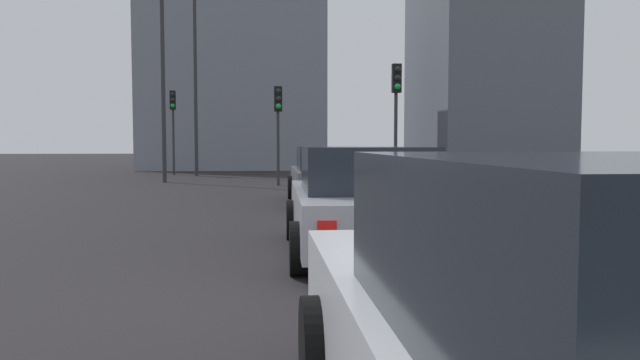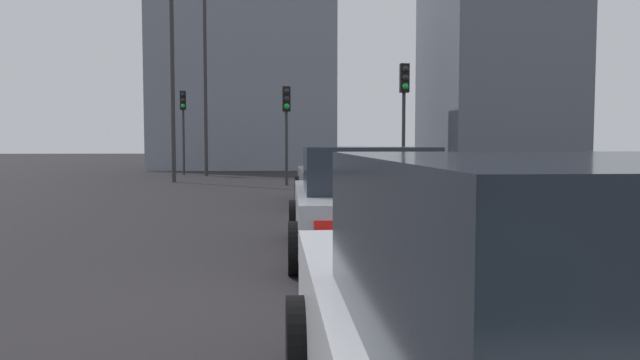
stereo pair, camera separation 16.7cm
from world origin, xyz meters
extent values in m
cube|color=black|center=(0.00, 0.00, -0.10)|extent=(160.00, 160.00, 0.20)
cube|color=slate|center=(9.62, -1.82, 0.57)|extent=(4.22, 1.85, 0.62)
cube|color=#1E232B|center=(9.41, -1.82, 1.17)|extent=(1.91, 1.60, 0.58)
cylinder|color=black|center=(10.94, -2.69, 0.32)|extent=(0.64, 0.23, 0.64)
cylinder|color=black|center=(10.91, -0.90, 0.32)|extent=(0.64, 0.23, 0.64)
cylinder|color=black|center=(8.34, -2.73, 0.32)|extent=(0.64, 0.23, 0.64)
cylinder|color=black|center=(8.31, -0.94, 0.32)|extent=(0.64, 0.23, 0.64)
cube|color=red|center=(7.52, -2.49, 0.68)|extent=(0.03, 0.20, 0.11)
cube|color=red|center=(7.50, -1.20, 0.68)|extent=(0.03, 0.20, 0.11)
cube|color=#A8AAB2|center=(2.68, -1.70, 0.58)|extent=(4.19, 1.90, 0.64)
cube|color=#1E232B|center=(2.47, -1.70, 1.20)|extent=(1.89, 1.67, 0.60)
cylinder|color=black|center=(3.97, -2.65, 0.32)|extent=(0.64, 0.22, 0.64)
cylinder|color=black|center=(3.98, -0.76, 0.32)|extent=(0.64, 0.22, 0.64)
cylinder|color=black|center=(1.38, -2.64, 0.32)|extent=(0.64, 0.22, 0.64)
cylinder|color=black|center=(1.38, -0.75, 0.32)|extent=(0.64, 0.22, 0.64)
cube|color=red|center=(0.57, -2.37, 0.70)|extent=(0.03, 0.20, 0.11)
cube|color=red|center=(0.57, -1.01, 0.70)|extent=(0.03, 0.20, 0.11)
cylinder|color=black|center=(-1.99, -2.56, 0.32)|extent=(0.65, 0.24, 0.64)
cylinder|color=black|center=(-2.03, -0.75, 0.32)|extent=(0.65, 0.24, 0.64)
cylinder|color=#2D2D30|center=(16.13, -0.53, 1.34)|extent=(0.11, 0.11, 2.69)
cube|color=black|center=(16.07, -0.54, 3.14)|extent=(0.23, 0.30, 0.90)
sphere|color=black|center=(15.96, -0.55, 3.41)|extent=(0.20, 0.20, 0.20)
sphere|color=black|center=(15.96, -0.55, 3.14)|extent=(0.20, 0.20, 0.20)
sphere|color=green|center=(15.96, -0.55, 2.87)|extent=(0.20, 0.20, 0.20)
cylinder|color=#2D2D30|center=(23.51, 4.48, 1.57)|extent=(0.11, 0.11, 3.14)
cube|color=black|center=(23.45, 4.48, 3.59)|extent=(0.23, 0.30, 0.90)
sphere|color=black|center=(23.34, 4.46, 3.86)|extent=(0.20, 0.20, 0.20)
sphere|color=black|center=(23.34, 4.46, 3.59)|extent=(0.20, 0.20, 0.20)
sphere|color=green|center=(23.34, 4.46, 3.32)|extent=(0.20, 0.20, 0.20)
cylinder|color=#2D2D30|center=(13.14, -4.26, 1.57)|extent=(0.11, 0.11, 3.13)
cube|color=black|center=(13.08, -4.26, 3.58)|extent=(0.22, 0.29, 0.90)
sphere|color=black|center=(12.97, -4.27, 3.85)|extent=(0.20, 0.20, 0.20)
sphere|color=black|center=(12.97, -4.27, 3.58)|extent=(0.20, 0.20, 0.20)
sphere|color=green|center=(12.97, -4.27, 3.31)|extent=(0.20, 0.20, 0.20)
cylinder|color=#2D2D30|center=(18.10, 3.92, 4.47)|extent=(0.16, 0.16, 8.95)
cylinder|color=#2D2D30|center=(22.74, 3.30, 4.39)|extent=(0.16, 0.16, 8.79)
cube|color=slate|center=(33.17, -14.00, 7.50)|extent=(11.54, 7.81, 15.00)
cube|color=gray|center=(31.33, 2.00, 6.28)|extent=(8.04, 10.57, 12.56)
camera|label=1|loc=(-5.53, -0.50, 1.56)|focal=33.32mm
camera|label=2|loc=(-5.54, -0.67, 1.56)|focal=33.32mm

